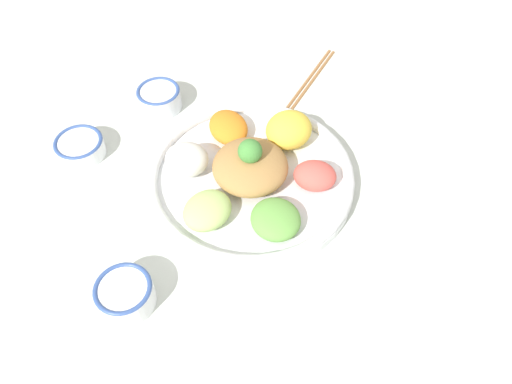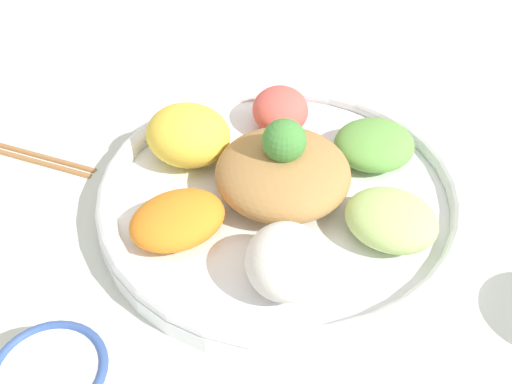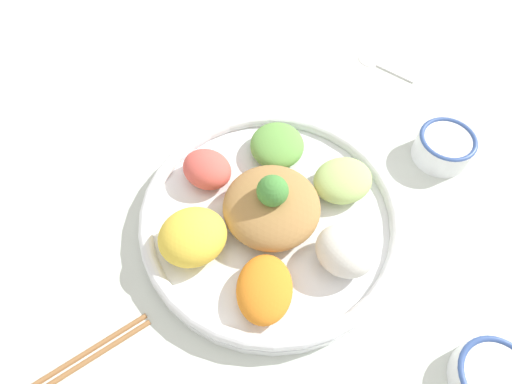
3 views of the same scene
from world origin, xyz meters
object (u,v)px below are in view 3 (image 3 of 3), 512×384
at_px(sauce_bowl_dark, 494,378).
at_px(chopsticks_pair_near, 65,370).
at_px(serving_spoon_main, 379,64).
at_px(sauce_bowl_red, 444,146).
at_px(salad_platter, 270,215).

relative_size(sauce_bowl_dark, chopsticks_pair_near, 0.41).
relative_size(sauce_bowl_dark, serving_spoon_main, 0.78).
bearing_deg(sauce_bowl_red, serving_spoon_main, -16.94).
xyz_separation_m(salad_platter, chopsticks_pair_near, (-0.03, 0.32, -0.02)).
distance_m(salad_platter, sauce_bowl_dark, 0.33).
relative_size(sauce_bowl_red, sauce_bowl_dark, 0.96).
distance_m(sauce_bowl_red, sauce_bowl_dark, 0.34).
distance_m(salad_platter, sauce_bowl_red, 0.30).
bearing_deg(sauce_bowl_red, sauce_bowl_dark, 143.07).
relative_size(salad_platter, chopsticks_pair_near, 1.68).
height_order(sauce_bowl_dark, chopsticks_pair_near, sauce_bowl_dark).
bearing_deg(sauce_bowl_red, chopsticks_pair_near, 88.06).
height_order(chopsticks_pair_near, serving_spoon_main, chopsticks_pair_near).
relative_size(sauce_bowl_red, serving_spoon_main, 0.76).
height_order(salad_platter, chopsticks_pair_near, salad_platter).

